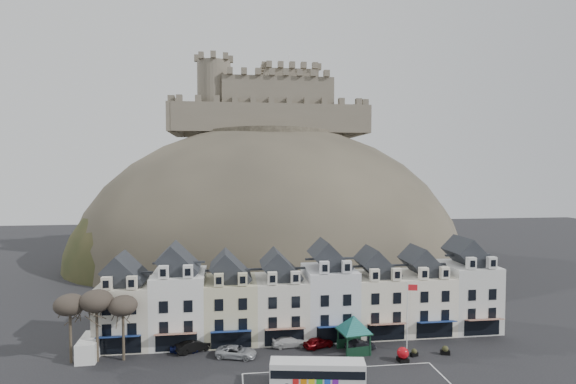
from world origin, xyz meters
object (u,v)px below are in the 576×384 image
object	(u,v)px
red_buoy	(403,354)
car_white	(289,341)
car_navy	(185,347)
car_silver	(236,352)
flagpole	(408,312)
car_maroon	(318,342)
bus_shelter	(354,324)
car_charcoal	(360,345)
car_black	(194,345)
white_van	(90,347)
bus	(317,372)

from	to	relation	value
red_buoy	car_white	bearing A→B (deg)	154.16
red_buoy	car_white	distance (m)	14.25
car_navy	car_silver	bearing A→B (deg)	-108.12
flagpole	car_maroon	xyz separation A→B (m)	(-10.93, 2.55, -4.34)
bus_shelter	car_white	xyz separation A→B (m)	(-7.75, 2.82, -2.95)
bus_shelter	car_navy	xyz separation A→B (m)	(-21.00, 2.82, -3.01)
car_white	car_maroon	xyz separation A→B (m)	(3.65, -0.83, -0.00)
red_buoy	car_maroon	bearing A→B (deg)	149.62
red_buoy	car_charcoal	xyz separation A→B (m)	(-4.07, 3.86, -0.25)
bus_shelter	flagpole	world-z (taller)	flagpole
car_navy	red_buoy	bearing A→B (deg)	-100.18
car_black	flagpole	bearing A→B (deg)	-120.92
white_van	car_black	size ratio (longest dim) A/B	1.15
bus	red_buoy	xyz separation A→B (m)	(11.31, 4.81, -0.67)
white_van	car_navy	xyz separation A→B (m)	(11.26, -0.00, -0.59)
car_black	car_silver	world-z (taller)	car_black
car_silver	flagpole	bearing A→B (deg)	-76.90
car_navy	car_white	bearing A→B (deg)	-86.78
car_black	car_charcoal	xyz separation A→B (m)	(20.80, -2.35, -0.13)
white_van	car_maroon	distance (m)	28.18
car_charcoal	white_van	bearing A→B (deg)	75.35
bus_shelter	red_buoy	bearing A→B (deg)	-41.87
bus	white_van	size ratio (longest dim) A/B	1.91
white_van	car_silver	bearing A→B (deg)	-10.68
bus_shelter	car_silver	size ratio (longest dim) A/B	1.49
bus_shelter	white_van	world-z (taller)	bus_shelter
car_charcoal	car_white	bearing A→B (deg)	64.38
bus_shelter	car_white	distance (m)	8.76
car_white	bus_shelter	bearing A→B (deg)	-114.14
bus	car_white	distance (m)	11.16
red_buoy	car_maroon	world-z (taller)	red_buoy
bus	car_maroon	size ratio (longest dim) A/B	2.59
flagpole	bus_shelter	bearing A→B (deg)	175.32
red_buoy	car_navy	bearing A→B (deg)	166.60
car_navy	car_white	xyz separation A→B (m)	(13.25, 0.00, 0.06)
bus_shelter	car_white	world-z (taller)	bus_shelter
car_white	car_charcoal	world-z (taller)	car_white
red_buoy	car_white	xyz separation A→B (m)	(-12.82, 6.21, -0.20)
car_black	car_charcoal	distance (m)	20.93
bus	car_charcoal	size ratio (longest dim) A/B	2.66
car_maroon	bus	bearing A→B (deg)	147.93
red_buoy	bus_shelter	bearing A→B (deg)	146.24
bus	car_charcoal	distance (m)	11.34
car_white	car_navy	bearing A→B (deg)	85.86
bus_shelter	car_charcoal	bearing A→B (deg)	17.33
bus_shelter	flagpole	distance (m)	6.99
red_buoy	flagpole	bearing A→B (deg)	58.08
car_charcoal	bus	bearing A→B (deg)	129.51
bus	white_van	xyz separation A→B (m)	(-26.02, 11.02, -0.35)
car_black	bus_shelter	bearing A→B (deg)	-121.80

